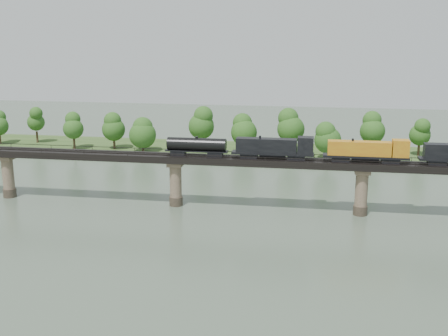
# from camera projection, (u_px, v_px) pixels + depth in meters

# --- Properties ---
(ground) EXTENTS (400.00, 400.00, 0.00)m
(ground) POSITION_uv_depth(u_px,v_px,m) (133.00, 258.00, 96.24)
(ground) COLOR #3E4E3D
(ground) RESTS_ON ground
(far_bank) EXTENTS (300.00, 24.00, 1.60)m
(far_bank) POSITION_uv_depth(u_px,v_px,m) (219.00, 151.00, 177.45)
(far_bank) COLOR #2F4A1D
(far_bank) RESTS_ON ground
(bridge) EXTENTS (236.00, 30.00, 11.50)m
(bridge) POSITION_uv_depth(u_px,v_px,m) (176.00, 182.00, 123.66)
(bridge) COLOR #473A2D
(bridge) RESTS_ON ground
(bridge_superstructure) EXTENTS (220.00, 4.90, 0.75)m
(bridge_superstructure) POSITION_uv_depth(u_px,v_px,m) (175.00, 154.00, 122.14)
(bridge_superstructure) COLOR black
(bridge_superstructure) RESTS_ON bridge
(far_treeline) EXTENTS (289.06, 17.54, 13.60)m
(far_treeline) POSITION_uv_depth(u_px,v_px,m) (190.00, 127.00, 172.53)
(far_treeline) COLOR #382619
(far_treeline) RESTS_ON far_bank
(freight_train) EXTENTS (70.21, 2.74, 4.83)m
(freight_train) POSITION_uv_depth(u_px,v_px,m) (335.00, 150.00, 116.23)
(freight_train) COLOR black
(freight_train) RESTS_ON bridge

